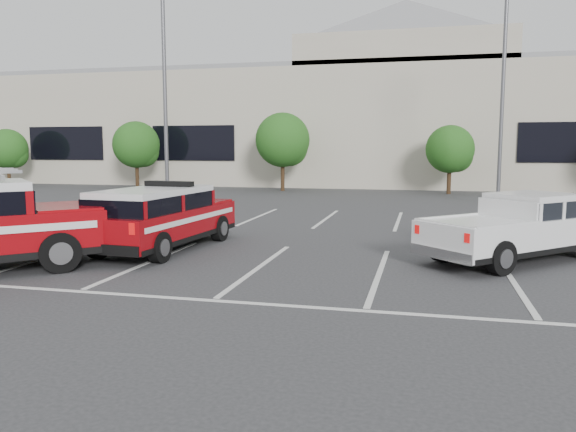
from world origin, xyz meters
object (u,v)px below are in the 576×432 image
at_px(fire_chief_suv, 162,222).
at_px(convention_building, 380,121).
at_px(tree_mid_right, 452,151).
at_px(white_pickup, 520,234).
at_px(tree_far_left, 9,150).
at_px(light_pole_left, 165,92).
at_px(light_pole_mid, 503,93).
at_px(tree_left, 138,146).
at_px(tree_mid_left, 284,142).

bearing_deg(fire_chief_suv, convention_building, 88.53).
relative_size(tree_mid_right, white_pickup, 0.80).
xyz_separation_m(convention_building, tree_mid_right, (4.91, -9.82, -2.22)).
distance_m(tree_mid_right, white_pickup, 19.86).
height_order(tree_far_left, light_pole_left, light_pole_left).
bearing_deg(light_pole_mid, light_pole_left, -165.07).
bearing_deg(white_pickup, fire_chief_suv, -129.94).
bearing_deg(tree_left, tree_mid_left, 0.00).
distance_m(tree_far_left, light_pole_left, 19.85).
bearing_deg(light_pole_mid, tree_far_left, 169.27).
bearing_deg(tree_mid_right, white_pickup, -87.75).
relative_size(light_pole_mid, fire_chief_suv, 1.95).
bearing_deg(light_pole_left, tree_mid_left, 72.90).
bearing_deg(light_pole_mid, fire_chief_suv, -125.10).
relative_size(tree_mid_left, tree_mid_right, 1.21).
bearing_deg(tree_mid_left, light_pole_mid, -26.92).
bearing_deg(light_pole_left, tree_mid_right, 37.50).
bearing_deg(tree_mid_left, tree_mid_right, -0.00).
xyz_separation_m(light_pole_mid, white_pickup, (-1.13, -13.72, -4.55)).
xyz_separation_m(tree_far_left, fire_chief_suv, (21.76, -20.48, -1.77)).
bearing_deg(white_pickup, tree_mid_left, 164.09).
height_order(tree_mid_right, light_pole_mid, light_pole_mid).
distance_m(tree_left, tree_mid_right, 20.00).
xyz_separation_m(tree_mid_left, tree_mid_right, (10.00, -0.00, -0.54)).
xyz_separation_m(tree_mid_right, light_pole_left, (-13.09, -10.05, 2.68)).
distance_m(tree_far_left, tree_left, 10.00).
bearing_deg(tree_left, tree_far_left, -180.00).
bearing_deg(convention_building, white_pickup, -79.12).
distance_m(light_pole_mid, fire_chief_suv, 18.20).
distance_m(tree_far_left, fire_chief_suv, 29.94).
xyz_separation_m(convention_building, light_pole_left, (-8.18, -19.86, 0.47)).
height_order(convention_building, white_pickup, convention_building).
distance_m(tree_left, light_pole_left, 12.43).
relative_size(convention_building, light_pole_left, 5.86).
bearing_deg(tree_far_left, fire_chief_suv, -43.26).
bearing_deg(light_pole_left, convention_building, 67.61).
bearing_deg(tree_mid_right, tree_mid_left, 180.00).
height_order(tree_far_left, tree_left, tree_left).
distance_m(tree_mid_left, tree_mid_right, 10.01).
relative_size(light_pole_left, fire_chief_suv, 1.95).
bearing_deg(tree_far_left, white_pickup, -32.70).
xyz_separation_m(tree_mid_right, white_pickup, (0.78, -19.76, -1.86)).
bearing_deg(tree_left, light_pole_mid, -15.43).
distance_m(convention_building, tree_mid_left, 11.19).
height_order(convention_building, tree_far_left, convention_building).
relative_size(convention_building, light_pole_mid, 5.86).
xyz_separation_m(tree_far_left, tree_left, (10.00, 0.00, 0.27)).
distance_m(tree_mid_right, fire_chief_suv, 22.15).
height_order(tree_mid_left, tree_mid_right, tree_mid_left).
height_order(tree_far_left, light_pole_mid, light_pole_mid).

